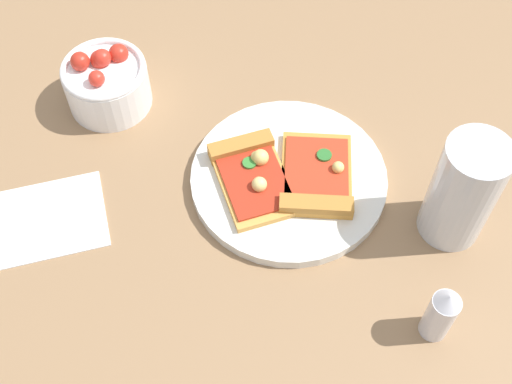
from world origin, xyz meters
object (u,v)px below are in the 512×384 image
(pepper_shaker, at_px, (441,314))
(paper_napkin, at_px, (39,221))
(plate, at_px, (285,178))
(soda_glass, at_px, (462,193))
(pizza_slice_far, at_px, (317,181))
(pizza_slice_near, at_px, (252,172))
(salad_bowl, at_px, (107,82))

(pepper_shaker, bearing_deg, paper_napkin, 170.34)
(plate, xyz_separation_m, soda_glass, (0.19, -0.04, 0.06))
(paper_napkin, bearing_deg, pizza_slice_far, 14.79)
(plate, bearing_deg, pizza_slice_near, -171.45)
(pizza_slice_near, bearing_deg, plate, 8.55)
(pizza_slice_near, height_order, pizza_slice_far, pizza_slice_near)
(plate, relative_size, soda_glass, 1.65)
(salad_bowl, bearing_deg, paper_napkin, -101.17)
(pizza_slice_near, distance_m, pepper_shaker, 0.26)
(soda_glass, bearing_deg, plate, 168.94)
(plate, height_order, pizza_slice_far, pizza_slice_far)
(soda_glass, xyz_separation_m, paper_napkin, (-0.46, -0.05, -0.06))
(pizza_slice_far, bearing_deg, plate, 167.19)
(salad_bowl, distance_m, paper_napkin, 0.19)
(pizza_slice_far, distance_m, paper_napkin, 0.32)
(pizza_slice_near, relative_size, paper_napkin, 0.93)
(pizza_slice_near, bearing_deg, soda_glass, -7.81)
(salad_bowl, height_order, paper_napkin, salad_bowl)
(paper_napkin, relative_size, pepper_shaker, 1.91)
(pizza_slice_far, bearing_deg, pepper_shaker, -49.80)
(pizza_slice_near, height_order, soda_glass, soda_glass)
(pizza_slice_near, height_order, paper_napkin, pizza_slice_near)
(plate, distance_m, pepper_shaker, 0.24)
(pizza_slice_near, distance_m, soda_glass, 0.23)
(paper_napkin, bearing_deg, plate, 18.36)
(plate, bearing_deg, pepper_shaker, -44.20)
(pizza_slice_far, distance_m, soda_glass, 0.16)
(soda_glass, xyz_separation_m, pepper_shaker, (-0.02, -0.13, -0.03))
(soda_glass, height_order, paper_napkin, soda_glass)
(pizza_slice_near, xyz_separation_m, pizza_slice_far, (0.08, -0.00, -0.00))
(plate, xyz_separation_m, pizza_slice_far, (0.04, -0.01, 0.01))
(pizza_slice_near, xyz_separation_m, paper_napkin, (-0.23, -0.08, -0.02))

